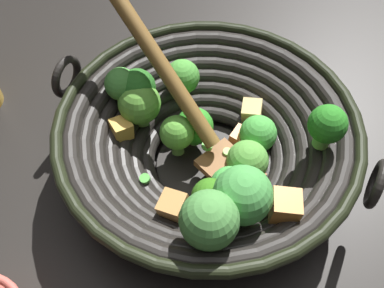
% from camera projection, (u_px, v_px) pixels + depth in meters
% --- Properties ---
extents(ground_plane, '(4.00, 4.00, 0.00)m').
position_uv_depth(ground_plane, '(206.00, 168.00, 0.58)').
color(ground_plane, black).
extents(wok, '(0.35, 0.36, 0.21)m').
position_uv_depth(wok, '(207.00, 140.00, 0.52)').
color(wok, black).
rests_on(wok, ground).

